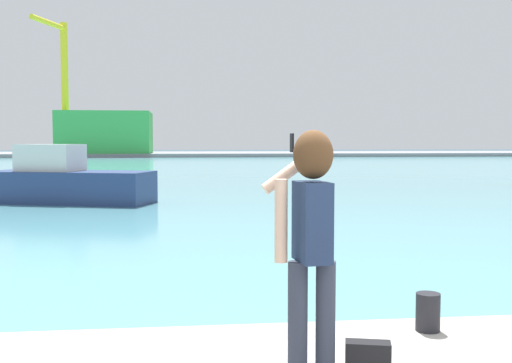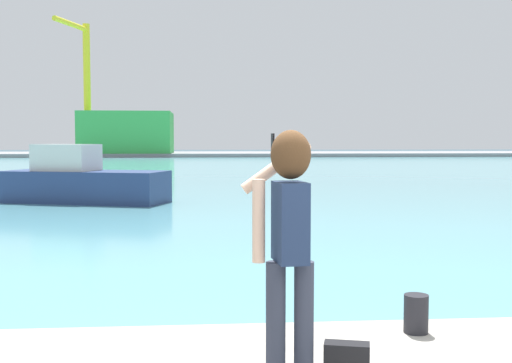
# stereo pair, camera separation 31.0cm
# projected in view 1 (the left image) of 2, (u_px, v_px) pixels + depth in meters

# --- Properties ---
(ground_plane) EXTENTS (220.00, 220.00, 0.00)m
(ground_plane) POSITION_uv_depth(u_px,v_px,m) (203.00, 167.00, 53.37)
(ground_plane) COLOR #334751
(harbor_water) EXTENTS (140.00, 100.00, 0.02)m
(harbor_water) POSITION_uv_depth(u_px,v_px,m) (203.00, 166.00, 55.36)
(harbor_water) COLOR #599EA8
(harbor_water) RESTS_ON ground_plane
(far_shore_dock) EXTENTS (140.00, 20.00, 0.52)m
(far_shore_dock) POSITION_uv_depth(u_px,v_px,m) (195.00, 154.00, 94.98)
(far_shore_dock) COLOR gray
(far_shore_dock) RESTS_ON ground_plane
(person_photographer) EXTENTS (0.53, 0.55, 1.74)m
(person_photographer) POSITION_uv_depth(u_px,v_px,m) (310.00, 227.00, 4.32)
(person_photographer) COLOR #2D3342
(person_photographer) RESTS_ON quay_promenade
(handbag) EXTENTS (0.35, 0.22, 0.24)m
(handbag) POSITION_uv_depth(u_px,v_px,m) (368.00, 358.00, 4.40)
(handbag) COLOR black
(handbag) RESTS_ON quay_promenade
(harbor_bollard) EXTENTS (0.21, 0.21, 0.33)m
(harbor_bollard) POSITION_uv_depth(u_px,v_px,m) (428.00, 312.00, 5.42)
(harbor_bollard) COLOR black
(harbor_bollard) RESTS_ON quay_promenade
(boat_moored) EXTENTS (6.21, 3.79, 2.10)m
(boat_moored) POSITION_uv_depth(u_px,v_px,m) (66.00, 182.00, 22.16)
(boat_moored) COLOR navy
(boat_moored) RESTS_ON harbor_water
(warehouse_left) EXTENTS (12.82, 10.54, 5.91)m
(warehouse_left) POSITION_uv_depth(u_px,v_px,m) (106.00, 133.00, 89.25)
(warehouse_left) COLOR green
(warehouse_left) RESTS_ON far_shore_dock
(port_crane) EXTENTS (3.31, 8.75, 18.35)m
(port_crane) POSITION_uv_depth(u_px,v_px,m) (62.00, 77.00, 86.57)
(port_crane) COLOR yellow
(port_crane) RESTS_ON far_shore_dock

